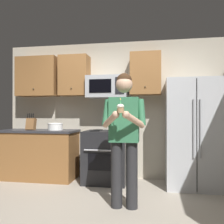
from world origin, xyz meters
name	(u,v)px	position (x,y,z in m)	size (l,w,h in m)	color
ground_plane	(96,213)	(0.00, 0.00, 0.00)	(6.00, 6.00, 0.00)	#9E9384
wall_back	(118,110)	(0.00, 1.75, 1.30)	(4.40, 0.10, 2.60)	#B7AD99
oven_range	(106,156)	(-0.15, 1.36, 0.46)	(0.76, 0.70, 0.93)	black
microwave	(107,87)	(-0.15, 1.48, 1.72)	(0.74, 0.41, 0.40)	#9EA0A5
refrigerator	(193,133)	(1.35, 1.32, 0.90)	(0.90, 0.75, 1.80)	#B7BABF
cabinet_row_upper	(78,76)	(-0.72, 1.53, 1.95)	(2.78, 0.36, 0.76)	brown
counter_left	(39,154)	(-1.45, 1.38, 0.46)	(1.44, 0.66, 0.92)	brown
knife_block	(31,124)	(-1.59, 1.33, 1.03)	(0.16, 0.15, 0.32)	brown
bowl_large_white	(55,126)	(-1.12, 1.38, 0.99)	(0.28, 0.28, 0.13)	white
person	(124,132)	(0.32, 0.21, 1.00)	(0.60, 0.48, 1.76)	#262628
cupcake	(121,108)	(0.32, -0.12, 1.29)	(0.09, 0.09, 0.17)	#A87F56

